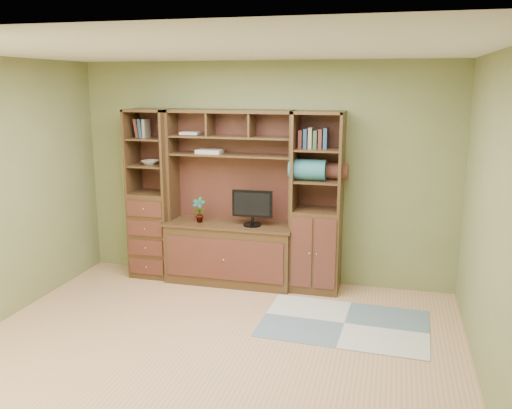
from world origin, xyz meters
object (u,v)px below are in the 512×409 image
(left_tower, at_px, (152,194))
(right_tower, at_px, (317,203))
(center_hutch, at_px, (229,199))
(monitor, at_px, (252,201))

(left_tower, xyz_separation_m, right_tower, (2.02, 0.00, 0.00))
(center_hutch, xyz_separation_m, right_tower, (1.02, 0.04, 0.00))
(center_hutch, height_order, monitor, center_hutch)
(left_tower, distance_m, right_tower, 2.02)
(center_hutch, height_order, left_tower, same)
(left_tower, bearing_deg, center_hutch, -2.29)
(center_hutch, bearing_deg, left_tower, 177.71)
(center_hutch, xyz_separation_m, monitor, (0.29, -0.03, -0.01))
(left_tower, distance_m, monitor, 1.29)
(center_hutch, distance_m, monitor, 0.29)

